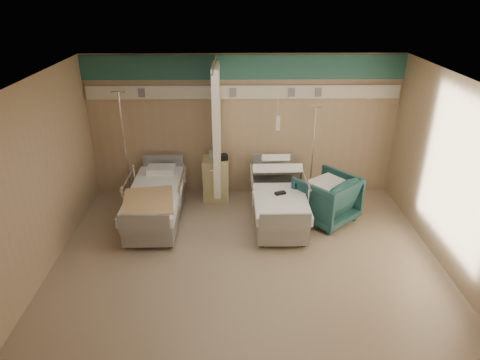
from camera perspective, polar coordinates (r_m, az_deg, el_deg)
name	(u,v)px	position (r m, az deg, el deg)	size (l,w,h in m)	color
ground	(247,262)	(6.81, 0.93, -10.85)	(6.00, 5.00, 0.00)	gray
room_walls	(245,144)	(6.15, 0.69, 4.78)	(6.04, 5.04, 2.82)	tan
bed_right	(278,204)	(7.78, 5.07, -3.26)	(1.00, 2.16, 0.63)	white
bed_left	(156,205)	(7.87, -11.10, -3.34)	(1.00, 2.16, 0.63)	white
bedside_cabinet	(216,179)	(8.51, -3.22, 0.20)	(0.50, 0.48, 0.85)	#CFC181
visitor_armchair	(326,198)	(7.86, 11.45, -2.42)	(0.93, 0.96, 0.87)	#1B4445
waffle_blanket	(329,175)	(7.62, 11.76, 0.61)	(0.68, 0.60, 0.08)	white
iv_stand_right	(311,179)	(8.70, 9.39, 0.16)	(0.33, 0.33, 1.87)	silver
iv_stand_left	(129,178)	(8.76, -14.63, 0.29)	(0.39, 0.39, 2.18)	silver
call_remote	(280,193)	(7.44, 5.39, -1.74)	(0.19, 0.08, 0.04)	black
tan_blanket	(148,201)	(7.32, -12.14, -2.76)	(0.82, 1.03, 0.04)	tan
toiletry_bag	(222,157)	(8.25, -2.41, 3.04)	(0.21, 0.13, 0.11)	black
white_cup	(211,154)	(8.41, -3.87, 3.48)	(0.08, 0.08, 0.12)	white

